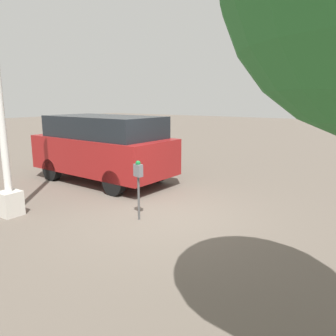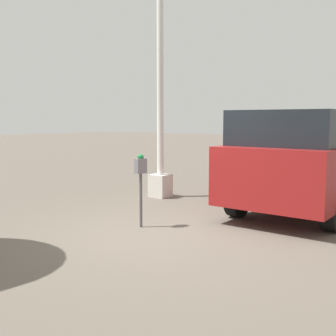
% 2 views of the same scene
% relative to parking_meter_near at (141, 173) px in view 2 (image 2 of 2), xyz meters
% --- Properties ---
extents(ground_plane, '(80.00, 80.00, 0.00)m').
position_rel_parking_meter_near_xyz_m(ground_plane, '(-0.21, -0.44, -0.95)').
color(ground_plane, '#60564C').
extents(parking_meter_near, '(0.22, 0.15, 1.29)m').
position_rel_parking_meter_near_xyz_m(parking_meter_near, '(0.00, 0.00, 0.00)').
color(parking_meter_near, '#4C4C4C').
rests_on(parking_meter_near, ground).
extents(parking_meter_far, '(0.22, 0.15, 1.29)m').
position_rel_parking_meter_near_xyz_m(parking_meter_far, '(7.85, -0.05, 0.00)').
color(parking_meter_far, '#4C4C4C').
rests_on(parking_meter_far, ground).
extents(lamp_post, '(0.44, 0.44, 6.24)m').
position_rel_parking_meter_near_xyz_m(lamp_post, '(2.51, 1.44, 1.09)').
color(lamp_post, beige).
rests_on(lamp_post, ground).
extents(parked_van, '(4.59, 2.17, 2.04)m').
position_rel_parking_meter_near_xyz_m(parked_van, '(3.05, -1.95, 0.16)').
color(parked_van, maroon).
rests_on(parked_van, ground).
extents(fire_hydrant, '(0.20, 0.20, 0.86)m').
position_rel_parking_meter_near_xyz_m(fire_hydrant, '(8.76, 0.32, -0.52)').
color(fire_hydrant, red).
rests_on(fire_hydrant, ground).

